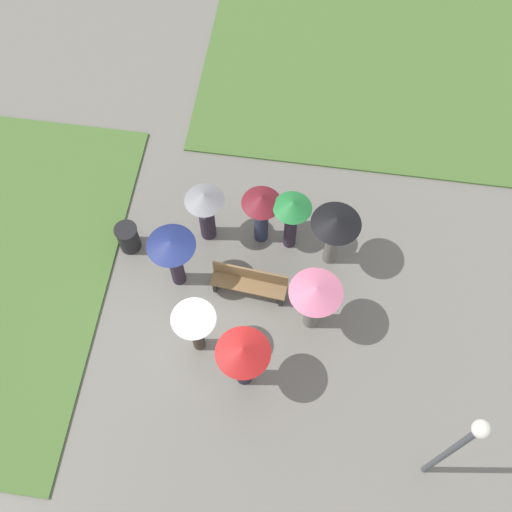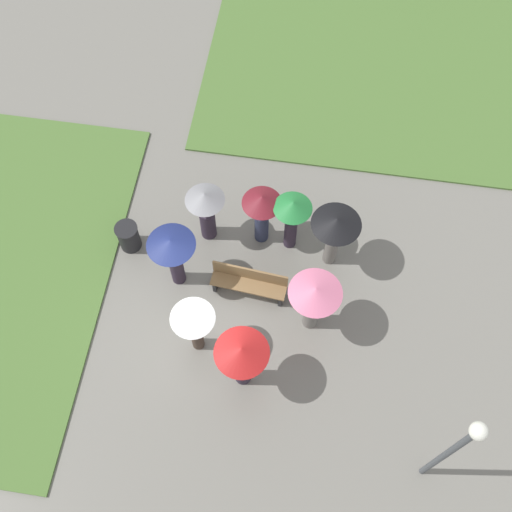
{
  "view_description": "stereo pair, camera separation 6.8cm",
  "coord_description": "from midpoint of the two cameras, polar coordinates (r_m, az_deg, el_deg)",
  "views": [
    {
      "loc": [
        2.28,
        -5.49,
        14.23
      ],
      "look_at": [
        1.3,
        1.45,
        0.67
      ],
      "focal_mm": 45.0,
      "sensor_mm": 36.0,
      "label": 1
    },
    {
      "loc": [
        2.35,
        -5.48,
        14.23
      ],
      "look_at": [
        1.3,
        1.45,
        0.67
      ],
      "focal_mm": 45.0,
      "sensor_mm": 36.0,
      "label": 2
    }
  ],
  "objects": [
    {
      "name": "ground_plane",
      "position": [
        15.43,
        -5.69,
        -5.28
      ],
      "size": [
        90.0,
        90.0,
        0.0
      ],
      "primitive_type": "plane",
      "color": "slate"
    },
    {
      "name": "lawn_patch_far",
      "position": [
        20.16,
        9.38,
        16.96
      ],
      "size": [
        9.25,
        8.1,
        0.06
      ],
      "color": "#4C7033",
      "rests_on": "ground_plane"
    },
    {
      "name": "park_bench",
      "position": [
        15.19,
        -0.71,
        -2.28
      ],
      "size": [
        1.84,
        0.58,
        0.9
      ],
      "rotation": [
        0.0,
        0.0,
        -0.09
      ],
      "color": "brown",
      "rests_on": "ground_plane"
    },
    {
      "name": "lamp_post",
      "position": [
        12.3,
        17.42,
        -15.74
      ],
      "size": [
        0.32,
        0.32,
        4.11
      ],
      "color": "#474C51",
      "rests_on": "ground_plane"
    },
    {
      "name": "trash_bin",
      "position": [
        16.11,
        -11.41,
        1.6
      ],
      "size": [
        0.57,
        0.57,
        0.83
      ],
      "color": "#232326",
      "rests_on": "ground_plane"
    },
    {
      "name": "crowd_person_grey",
      "position": [
        15.32,
        -4.64,
        4.25
      ],
      "size": [
        0.95,
        0.95,
        1.84
      ],
      "rotation": [
        0.0,
        0.0,
        0.36
      ],
      "color": "#2D2333",
      "rests_on": "ground_plane"
    },
    {
      "name": "crowd_person_pink",
      "position": [
        14.07,
        5.12,
        -3.7
      ],
      "size": [
        1.19,
        1.19,
        1.89
      ],
      "rotation": [
        0.0,
        0.0,
        5.4
      ],
      "color": "slate",
      "rests_on": "ground_plane"
    },
    {
      "name": "crowd_person_white",
      "position": [
        13.85,
        -5.63,
        -5.91
      ],
      "size": [
        0.98,
        0.98,
        1.86
      ],
      "rotation": [
        0.0,
        0.0,
        0.69
      ],
      "color": "#47382D",
      "rests_on": "ground_plane"
    },
    {
      "name": "crowd_person_green",
      "position": [
        15.02,
        3.08,
        3.72
      ],
      "size": [
        0.91,
        0.91,
        1.93
      ],
      "rotation": [
        0.0,
        0.0,
        1.2
      ],
      "color": "#2D2333",
      "rests_on": "ground_plane"
    },
    {
      "name": "crowd_person_black",
      "position": [
        14.81,
        6.9,
        2.42
      ],
      "size": [
        1.16,
        1.16,
        1.94
      ],
      "rotation": [
        0.0,
        0.0,
        1.69
      ],
      "color": "slate",
      "rests_on": "ground_plane"
    },
    {
      "name": "crowd_person_navy",
      "position": [
        14.6,
        -7.53,
        0.32
      ],
      "size": [
        1.11,
        1.11,
        1.95
      ],
      "rotation": [
        0.0,
        0.0,
        2.56
      ],
      "color": "#2D2333",
      "rests_on": "ground_plane"
    },
    {
      "name": "crowd_person_red",
      "position": [
        13.47,
        -1.29,
        -8.95
      ],
      "size": [
        1.16,
        1.16,
        1.98
      ],
      "rotation": [
        0.0,
        0.0,
        3.32
      ],
      "color": "#2D2333",
      "rests_on": "ground_plane"
    },
    {
      "name": "crowd_person_maroon",
      "position": [
        15.15,
        0.36,
        4.17
      ],
      "size": [
        0.95,
        0.95,
        1.87
      ],
      "rotation": [
        0.0,
        0.0,
        4.62
      ],
      "color": "#282D47",
      "rests_on": "ground_plane"
    }
  ]
}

